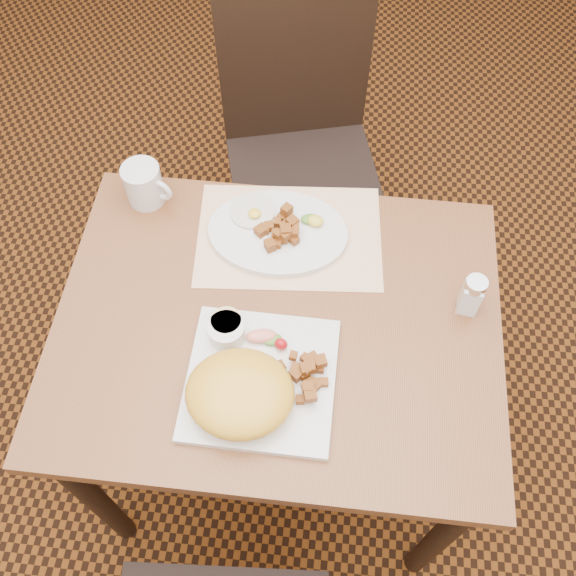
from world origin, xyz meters
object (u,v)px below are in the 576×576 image
at_px(plate_oval, 278,233).
at_px(salt_shaker, 471,295).
at_px(table, 278,345).
at_px(plate_square, 261,379).
at_px(chair_far, 300,138).
at_px(coffee_mug, 144,184).

xyz_separation_m(plate_oval, salt_shaker, (0.40, -0.14, 0.04)).
height_order(table, plate_square, plate_square).
bearing_deg(plate_oval, salt_shaker, -19.12).
distance_m(chair_far, plate_square, 0.88).
relative_size(plate_square, plate_oval, 0.92).
relative_size(table, chair_far, 0.93).
height_order(table, plate_oval, plate_oval).
height_order(table, chair_far, chair_far).
xyz_separation_m(plate_square, plate_oval, (-0.01, 0.35, 0.00)).
bearing_deg(chair_far, coffee_mug, 39.64).
bearing_deg(table, plate_oval, 96.40).
relative_size(chair_far, coffee_mug, 8.54).
xyz_separation_m(chair_far, salt_shaker, (0.40, -0.64, 0.26)).
bearing_deg(plate_square, chair_far, 90.46).
height_order(salt_shaker, coffee_mug, salt_shaker).
bearing_deg(chair_far, plate_oval, 74.84).
distance_m(table, salt_shaker, 0.42).
height_order(plate_oval, salt_shaker, salt_shaker).
height_order(plate_square, salt_shaker, salt_shaker).
relative_size(plate_square, salt_shaker, 2.80).
bearing_deg(salt_shaker, table, -169.09).
xyz_separation_m(plate_oval, coffee_mug, (-0.31, 0.07, 0.04)).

